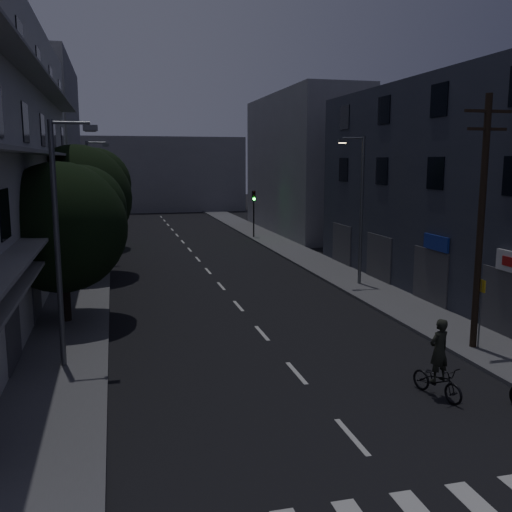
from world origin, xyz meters
name	(u,v)px	position (x,y,z in m)	size (l,w,h in m)	color
ground	(207,270)	(0.00, 25.00, 0.00)	(160.00, 160.00, 0.00)	black
sidewalk_left	(85,274)	(-7.50, 25.00, 0.07)	(3.00, 90.00, 0.15)	#565659
sidewalk_right	(318,263)	(7.50, 25.00, 0.07)	(3.00, 90.00, 0.15)	#565659
lane_markings	(194,254)	(0.00, 31.25, 0.01)	(0.15, 60.50, 0.01)	beige
building_right	(484,189)	(11.99, 14.00, 5.50)	(6.19, 28.00, 11.00)	#2D303C
building_far_left	(42,149)	(-12.00, 48.00, 8.00)	(6.00, 20.00, 16.00)	slate
building_far_right	(302,165)	(12.00, 42.00, 6.50)	(6.00, 20.00, 13.00)	slate
building_far_end	(155,174)	(0.00, 70.00, 5.00)	(24.00, 8.00, 10.00)	slate
tree_near	(62,222)	(-7.70, 14.39, 4.34)	(5.44, 5.44, 6.71)	black
tree_mid	(79,194)	(-7.57, 24.39, 4.94)	(6.23, 6.23, 7.67)	black
tree_far	(88,190)	(-7.50, 35.52, 4.65)	(5.81, 5.81, 7.18)	black
traffic_signal_far_right	(254,204)	(6.42, 38.57, 3.10)	(0.28, 0.37, 4.10)	black
traffic_signal_far_left	(100,206)	(-6.72, 38.91, 3.10)	(0.28, 0.37, 4.10)	black
street_lamp_left_near	(60,232)	(-7.31, 8.73, 4.60)	(1.51, 0.25, 8.00)	#595C61
street_lamp_right	(360,203)	(7.34, 18.19, 4.60)	(1.51, 0.25, 8.00)	slate
street_lamp_left_far	(91,195)	(-7.05, 29.07, 4.60)	(1.51, 0.25, 8.00)	#5A5E62
utility_pole	(481,218)	(6.98, 7.10, 4.87)	(1.80, 0.24, 9.00)	black
bus_stop_sign	(481,301)	(7.08, 6.94, 1.89)	(0.06, 0.35, 2.52)	#595B60
cyclist	(438,371)	(3.42, 3.68, 0.80)	(1.14, 1.98, 2.37)	black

